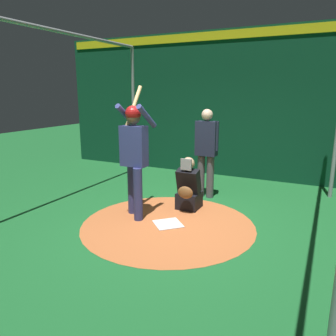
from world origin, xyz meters
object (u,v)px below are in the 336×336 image
Objects in this scene: home_plate at (168,224)px; catcher at (189,189)px; umpire at (206,148)px; batter at (134,150)px.

home_plate is 0.90m from catcher.
umpire is (-0.82, 0.03, 0.62)m from catcher.
catcher is 0.55× the size of umpire.
batter is at bearing -97.54° from home_plate.
batter is 1.24× the size of umpire.
home_plate is 1.34m from batter.
umpire is at bearing 178.06° from catcher.
catcher is 1.03m from umpire.
catcher is (-0.82, 0.01, 0.37)m from home_plate.
batter is 1.28m from catcher.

